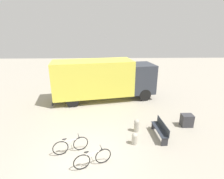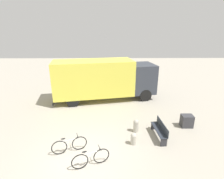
{
  "view_description": "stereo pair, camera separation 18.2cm",
  "coord_description": "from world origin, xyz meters",
  "px_view_note": "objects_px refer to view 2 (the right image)",
  "views": [
    {
      "loc": [
        1.16,
        -6.72,
        5.76
      ],
      "look_at": [
        1.48,
        4.69,
        1.8
      ],
      "focal_mm": 28.0,
      "sensor_mm": 36.0,
      "label": 1
    },
    {
      "loc": [
        1.35,
        -6.72,
        5.76
      ],
      "look_at": [
        1.48,
        4.69,
        1.8
      ],
      "focal_mm": 28.0,
      "sensor_mm": 36.0,
      "label": 2
    }
  ],
  "objects_px": {
    "bollard_far_bench": "(136,125)",
    "utility_box": "(187,121)",
    "bicycle_middle": "(91,158)",
    "bollard_near_bench": "(134,138)",
    "delivery_truck": "(104,78)",
    "bicycle_near": "(69,145)",
    "park_bench": "(160,129)"
  },
  "relations": [
    {
      "from": "bollard_far_bench",
      "to": "utility_box",
      "type": "bearing_deg",
      "value": 9.34
    },
    {
      "from": "bollard_near_bench",
      "to": "bollard_far_bench",
      "type": "distance_m",
      "value": 1.23
    },
    {
      "from": "bicycle_near",
      "to": "park_bench",
      "type": "bearing_deg",
      "value": -6.08
    },
    {
      "from": "utility_box",
      "to": "bicycle_near",
      "type": "bearing_deg",
      "value": -161.13
    },
    {
      "from": "park_bench",
      "to": "utility_box",
      "type": "xyz_separation_m",
      "value": [
        1.97,
        1.12,
        -0.12
      ]
    },
    {
      "from": "bollard_near_bench",
      "to": "utility_box",
      "type": "bearing_deg",
      "value": 26.09
    },
    {
      "from": "bollard_near_bench",
      "to": "bollard_far_bench",
      "type": "xyz_separation_m",
      "value": [
        0.3,
        1.19,
        0.08
      ]
    },
    {
      "from": "bicycle_middle",
      "to": "bollard_near_bench",
      "type": "relative_size",
      "value": 2.5
    },
    {
      "from": "bollard_near_bench",
      "to": "delivery_truck",
      "type": "bearing_deg",
      "value": 105.5
    },
    {
      "from": "park_bench",
      "to": "utility_box",
      "type": "relative_size",
      "value": 2.3
    },
    {
      "from": "delivery_truck",
      "to": "park_bench",
      "type": "bearing_deg",
      "value": -70.36
    },
    {
      "from": "park_bench",
      "to": "bicycle_middle",
      "type": "height_order",
      "value": "park_bench"
    },
    {
      "from": "delivery_truck",
      "to": "park_bench",
      "type": "height_order",
      "value": "delivery_truck"
    },
    {
      "from": "bollard_far_bench",
      "to": "park_bench",
      "type": "bearing_deg",
      "value": -24.95
    },
    {
      "from": "park_bench",
      "to": "bicycle_near",
      "type": "height_order",
      "value": "park_bench"
    },
    {
      "from": "park_bench",
      "to": "bollard_near_bench",
      "type": "bearing_deg",
      "value": 107.52
    },
    {
      "from": "delivery_truck",
      "to": "bicycle_near",
      "type": "xyz_separation_m",
      "value": [
        -1.46,
        -6.92,
        -1.48
      ]
    },
    {
      "from": "bicycle_middle",
      "to": "bollard_near_bench",
      "type": "xyz_separation_m",
      "value": [
        2.08,
        1.53,
        -0.05
      ]
    },
    {
      "from": "bicycle_middle",
      "to": "utility_box",
      "type": "bearing_deg",
      "value": 8.93
    },
    {
      "from": "park_bench",
      "to": "bicycle_near",
      "type": "relative_size",
      "value": 1.08
    },
    {
      "from": "bollard_near_bench",
      "to": "utility_box",
      "type": "height_order",
      "value": "utility_box"
    },
    {
      "from": "bicycle_middle",
      "to": "bollard_far_bench",
      "type": "height_order",
      "value": "bicycle_middle"
    },
    {
      "from": "delivery_truck",
      "to": "bollard_near_bench",
      "type": "xyz_separation_m",
      "value": [
        1.76,
        -6.34,
        -1.52
      ]
    },
    {
      "from": "delivery_truck",
      "to": "bollard_near_bench",
      "type": "height_order",
      "value": "delivery_truck"
    },
    {
      "from": "bollard_far_bench",
      "to": "utility_box",
      "type": "xyz_separation_m",
      "value": [
        3.23,
        0.53,
        -0.04
      ]
    },
    {
      "from": "bicycle_near",
      "to": "bollard_far_bench",
      "type": "height_order",
      "value": "bicycle_near"
    },
    {
      "from": "bicycle_middle",
      "to": "utility_box",
      "type": "height_order",
      "value": "bicycle_middle"
    },
    {
      "from": "bicycle_near",
      "to": "utility_box",
      "type": "xyz_separation_m",
      "value": [
        6.74,
        2.3,
        -0.01
      ]
    },
    {
      "from": "delivery_truck",
      "to": "utility_box",
      "type": "distance_m",
      "value": 7.17
    },
    {
      "from": "bicycle_middle",
      "to": "park_bench",
      "type": "bearing_deg",
      "value": 9.29
    },
    {
      "from": "bollard_near_bench",
      "to": "utility_box",
      "type": "relative_size",
      "value": 0.85
    },
    {
      "from": "delivery_truck",
      "to": "bicycle_near",
      "type": "distance_m",
      "value": 7.22
    }
  ]
}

